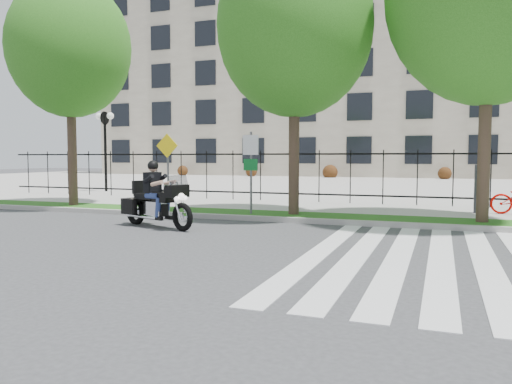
% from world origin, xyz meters
% --- Properties ---
extents(ground, '(120.00, 120.00, 0.00)m').
position_xyz_m(ground, '(0.00, 0.00, 0.00)').
color(ground, '#353538').
rests_on(ground, ground).
extents(curb, '(60.00, 0.20, 0.15)m').
position_xyz_m(curb, '(0.00, 4.10, 0.07)').
color(curb, '#9E9B95').
rests_on(curb, ground).
extents(grass_verge, '(60.00, 1.50, 0.15)m').
position_xyz_m(grass_verge, '(0.00, 4.95, 0.07)').
color(grass_verge, '#1C5415').
rests_on(grass_verge, ground).
extents(sidewalk, '(60.00, 3.50, 0.15)m').
position_xyz_m(sidewalk, '(0.00, 7.45, 0.07)').
color(sidewalk, '#A5A29B').
rests_on(sidewalk, ground).
extents(plaza, '(80.00, 34.00, 0.10)m').
position_xyz_m(plaza, '(0.00, 25.00, 0.05)').
color(plaza, '#A5A29B').
rests_on(plaza, ground).
extents(crosswalk_stripes, '(5.70, 8.00, 0.01)m').
position_xyz_m(crosswalk_stripes, '(4.83, 0.00, 0.01)').
color(crosswalk_stripes, silver).
rests_on(crosswalk_stripes, ground).
extents(iron_fence, '(30.00, 0.06, 2.00)m').
position_xyz_m(iron_fence, '(0.00, 9.20, 1.15)').
color(iron_fence, black).
rests_on(iron_fence, sidewalk).
extents(office_building, '(60.00, 21.90, 20.15)m').
position_xyz_m(office_building, '(0.00, 44.92, 9.97)').
color(office_building, '#9E9280').
rests_on(office_building, ground).
extents(lamp_post_left, '(1.06, 0.70, 4.25)m').
position_xyz_m(lamp_post_left, '(-12.00, 12.00, 3.21)').
color(lamp_post_left, black).
rests_on(lamp_post_left, ground).
extents(street_tree_0, '(4.29, 4.29, 8.07)m').
position_xyz_m(street_tree_0, '(-8.07, 4.95, 5.74)').
color(street_tree_0, '#39281F').
rests_on(street_tree_0, grass_verge).
extents(street_tree_1, '(4.65, 4.65, 8.26)m').
position_xyz_m(street_tree_1, '(0.22, 4.95, 5.73)').
color(street_tree_1, '#39281F').
rests_on(street_tree_1, grass_verge).
extents(sign_pole_regulatory, '(0.50, 0.09, 2.50)m').
position_xyz_m(sign_pole_regulatory, '(-1.03, 4.58, 1.74)').
color(sign_pole_regulatory, '#59595B').
rests_on(sign_pole_regulatory, grass_verge).
extents(sign_pole_warning, '(0.78, 0.09, 2.49)m').
position_xyz_m(sign_pole_warning, '(-3.93, 4.58, 1.74)').
color(sign_pole_warning, '#59595B').
rests_on(sign_pole_warning, grass_verge).
extents(motorcycle_rider, '(2.66, 1.41, 2.16)m').
position_xyz_m(motorcycle_rider, '(-2.69, 1.90, 0.72)').
color(motorcycle_rider, black).
rests_on(motorcycle_rider, ground).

